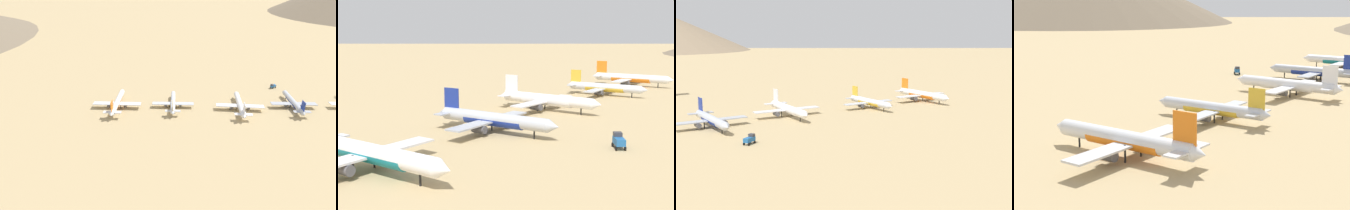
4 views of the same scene
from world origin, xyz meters
TOP-DOWN VIEW (x-y plane):
  - ground_plane at (0.00, 0.00)m, footprint 1800.00×1800.00m
  - parked_jet_0 at (1.56, -88.22)m, footprint 43.73×35.49m
  - parked_jet_1 at (1.72, -43.37)m, footprint 41.81×33.87m
  - parked_jet_2 at (-2.51, -2.28)m, footprint 43.19×35.12m
  - parked_jet_3 at (1.03, 47.29)m, footprint 38.56×31.24m
  - parked_jet_4 at (-0.49, 89.24)m, footprint 44.30×35.92m
  - service_truck at (38.48, -40.71)m, footprint 4.93×5.69m

SIDE VIEW (x-z plane):
  - ground_plane at x=0.00m, z-range 0.00..0.00m
  - service_truck at x=38.48m, z-range 0.13..4.03m
  - parked_jet_3 at x=1.03m, z-range -1.86..9.28m
  - parked_jet_1 at x=1.72m, z-range -2.02..10.06m
  - parked_jet_2 at x=-2.51m, z-range -2.08..10.37m
  - parked_jet_0 at x=1.56m, z-range -2.11..10.51m
  - parked_jet_4 at x=-0.49m, z-range -2.14..10.65m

